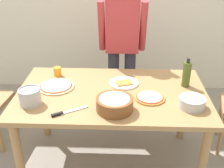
# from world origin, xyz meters

# --- Properties ---
(ground) EXTENTS (8.00, 8.00, 0.00)m
(ground) POSITION_xyz_m (0.00, 0.00, 0.00)
(ground) COLOR gray
(dining_table) EXTENTS (1.60, 0.96, 0.76)m
(dining_table) POSITION_xyz_m (0.00, 0.00, 0.67)
(dining_table) COLOR #A37A4C
(dining_table) RESTS_ON ground
(person_cook) EXTENTS (0.49, 0.25, 1.62)m
(person_cook) POSITION_xyz_m (0.08, 0.76, 0.94)
(person_cook) COLOR #2D2D38
(person_cook) RESTS_ON ground
(pizza_raw_on_board) EXTENTS (0.32, 0.32, 0.02)m
(pizza_raw_on_board) POSITION_xyz_m (-0.49, 0.07, 0.77)
(pizza_raw_on_board) COLOR beige
(pizza_raw_on_board) RESTS_ON dining_table
(pizza_cooked_on_tray) EXTENTS (0.25, 0.25, 0.02)m
(pizza_cooked_on_tray) POSITION_xyz_m (0.31, -0.10, 0.77)
(pizza_cooked_on_tray) COLOR #C67A33
(pizza_cooked_on_tray) RESTS_ON dining_table
(plate_with_slice) EXTENTS (0.26, 0.26, 0.02)m
(plate_with_slice) POSITION_xyz_m (0.10, 0.16, 0.77)
(plate_with_slice) COLOR white
(plate_with_slice) RESTS_ON dining_table
(popcorn_bowl) EXTENTS (0.28, 0.28, 0.11)m
(popcorn_bowl) POSITION_xyz_m (0.03, -0.28, 0.82)
(popcorn_bowl) COLOR brown
(popcorn_bowl) RESTS_ON dining_table
(mixing_bowl_steel) EXTENTS (0.20, 0.20, 0.08)m
(mixing_bowl_steel) POSITION_xyz_m (0.62, -0.21, 0.80)
(mixing_bowl_steel) COLOR #B7B7BC
(mixing_bowl_steel) RESTS_ON dining_table
(olive_oil_bottle) EXTENTS (0.07, 0.07, 0.26)m
(olive_oil_bottle) POSITION_xyz_m (0.64, 0.14, 0.87)
(olive_oil_bottle) COLOR #47561E
(olive_oil_bottle) RESTS_ON dining_table
(steel_pot) EXTENTS (0.17, 0.17, 0.13)m
(steel_pot) POSITION_xyz_m (-0.63, -0.21, 0.83)
(steel_pot) COLOR #B7B7BC
(steel_pot) RESTS_ON dining_table
(cup_orange) EXTENTS (0.07, 0.07, 0.08)m
(cup_orange) POSITION_xyz_m (-0.52, 0.30, 0.80)
(cup_orange) COLOR orange
(cup_orange) RESTS_ON dining_table
(chef_knife) EXTENTS (0.26, 0.17, 0.02)m
(chef_knife) POSITION_xyz_m (-0.33, -0.34, 0.77)
(chef_knife) COLOR silver
(chef_knife) RESTS_ON dining_table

